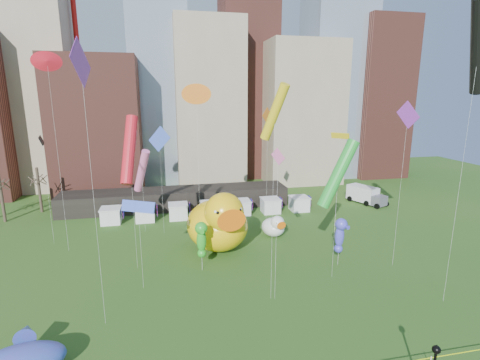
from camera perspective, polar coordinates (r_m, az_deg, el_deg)
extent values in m
cube|color=gray|center=(84.20, -29.56, 13.01)|extent=(14.00, 12.00, 42.00)
cube|color=brown|center=(75.80, -21.47, 7.88)|extent=(16.00, 14.00, 26.00)
cube|color=#8C9EB2|center=(83.04, -12.79, 18.87)|extent=(12.00, 12.00, 55.00)
cube|color=gray|center=(79.17, -5.02, 11.81)|extent=(14.00, 14.00, 34.00)
cube|color=brown|center=(88.16, 1.24, 23.08)|extent=(12.00, 12.00, 68.00)
cube|color=gray|center=(82.19, 9.39, 10.34)|extent=(16.00, 14.00, 30.00)
cube|color=#8C9EB2|center=(89.95, 14.85, 16.05)|extent=(14.00, 12.00, 48.00)
cube|color=brown|center=(92.94, 20.83, 11.83)|extent=(12.00, 12.00, 36.00)
cylinder|color=red|center=(91.98, 12.34, 24.92)|extent=(1.00, 1.00, 76.00)
cube|color=black|center=(62.95, -9.98, -2.87)|extent=(38.00, 6.00, 3.20)
cube|color=white|center=(57.94, -19.70, -5.39)|extent=(2.80, 2.80, 2.20)
cube|color=red|center=(57.56, -17.96, -4.85)|extent=(0.08, 1.40, 1.60)
cube|color=white|center=(57.43, -14.74, -5.20)|extent=(2.80, 2.80, 2.20)
cube|color=red|center=(57.20, -12.96, -4.65)|extent=(0.08, 1.40, 1.60)
cube|color=white|center=(57.36, -9.73, -4.97)|extent=(2.80, 2.80, 2.20)
cube|color=red|center=(57.29, -7.95, -4.41)|extent=(0.08, 1.40, 1.60)
cube|color=white|center=(57.72, -4.75, -4.71)|extent=(2.80, 2.80, 2.20)
cube|color=red|center=(57.80, -2.99, -4.14)|extent=(0.08, 1.40, 1.60)
cube|color=white|center=(58.50, 0.13, -4.42)|extent=(2.80, 2.80, 2.20)
cube|color=red|center=(58.74, 1.85, -3.84)|extent=(0.08, 1.40, 1.60)
cube|color=white|center=(59.70, 4.84, -4.10)|extent=(2.80, 2.80, 2.20)
cube|color=red|center=(60.08, 6.49, -3.53)|extent=(0.08, 1.40, 1.60)
cube|color=white|center=(61.28, 9.33, -3.78)|extent=(2.80, 2.80, 2.20)
cube|color=red|center=(61.80, 10.91, -3.22)|extent=(0.08, 1.40, 1.60)
cylinder|color=#382B21|center=(65.11, -33.51, -2.18)|extent=(0.44, 0.44, 8.00)
cylinder|color=#382B21|center=(67.47, -29.13, -1.40)|extent=(0.44, 0.44, 7.50)
ellipsoid|color=yellow|center=(45.28, -3.63, -7.11)|extent=(8.80, 9.87, 6.17)
ellipsoid|color=yellow|center=(48.41, -4.86, -5.98)|extent=(2.28, 1.90, 2.50)
sphere|color=yellow|center=(41.98, -2.52, -5.15)|extent=(5.34, 5.34, 4.64)
cone|color=orange|center=(40.27, -1.61, -6.18)|extent=(2.86, 2.48, 2.55)
sphere|color=white|center=(40.26, -3.67, -5.04)|extent=(0.84, 0.84, 0.84)
sphere|color=white|center=(41.06, -0.26, -4.65)|extent=(0.84, 0.84, 0.84)
sphere|color=black|center=(39.90, -3.49, -5.20)|extent=(0.42, 0.42, 0.42)
sphere|color=black|center=(40.71, -0.06, -4.80)|extent=(0.42, 0.42, 0.42)
ellipsoid|color=white|center=(49.95, 5.25, -7.42)|extent=(3.72, 4.11, 2.49)
ellipsoid|color=white|center=(51.09, 4.48, -7.01)|extent=(0.95, 0.81, 1.01)
sphere|color=white|center=(48.70, 5.93, -6.73)|extent=(2.24, 2.24, 1.87)
cone|color=orange|center=(48.09, 6.41, -7.09)|extent=(1.19, 1.05, 1.03)
sphere|color=white|center=(47.96, 5.72, -6.73)|extent=(0.34, 0.34, 0.34)
sphere|color=white|center=(48.46, 6.78, -6.54)|extent=(0.34, 0.34, 0.34)
sphere|color=black|center=(47.83, 5.82, -6.79)|extent=(0.17, 0.17, 0.17)
sphere|color=black|center=(48.33, 6.87, -6.60)|extent=(0.17, 0.17, 0.17)
cylinder|color=silver|center=(40.40, -6.05, -11.76)|extent=(0.03, 0.03, 3.54)
ellipsoid|color=green|center=(39.69, -6.11, -9.44)|extent=(1.07, 0.88, 2.68)
sphere|color=green|center=(39.03, -6.14, -7.57)|extent=(1.40, 1.40, 1.37)
cone|color=green|center=(38.48, -6.04, -7.99)|extent=(0.50, 0.87, 0.48)
sphere|color=green|center=(40.35, -6.06, -11.43)|extent=(0.96, 0.96, 0.96)
cylinder|color=silver|center=(42.97, 15.31, -10.67)|extent=(0.03, 0.03, 3.45)
ellipsoid|color=#4847D5|center=(42.32, 15.45, -8.52)|extent=(1.26, 1.14, 2.67)
sphere|color=#4847D5|center=(41.70, 15.67, -6.77)|extent=(1.72, 1.72, 1.36)
cone|color=#4847D5|center=(41.22, 16.05, -7.13)|extent=(0.72, 0.96, 0.48)
sphere|color=#4847D5|center=(42.93, 15.30, -10.40)|extent=(0.95, 0.95, 0.95)
cone|color=#4A3DA7|center=(33.54, -30.70, -19.92)|extent=(1.85, 2.02, 1.53)
sphere|color=black|center=(25.74, 28.61, -22.48)|extent=(0.49, 0.49, 0.49)
cone|color=black|center=(25.59, 28.68, -21.99)|extent=(0.18, 0.18, 0.22)
cube|color=silver|center=(68.60, 18.80, -2.02)|extent=(4.39, 5.87, 2.65)
cube|color=#595960|center=(66.87, 21.08, -3.06)|extent=(2.98, 2.70, 1.69)
cylinder|color=black|center=(66.80, 19.35, -3.50)|extent=(0.61, 0.98, 0.95)
cylinder|color=black|center=(68.90, 20.66, -3.11)|extent=(0.61, 0.98, 0.95)
cylinder|color=black|center=(68.86, 16.94, -2.84)|extent=(0.61, 0.98, 0.95)
cylinder|color=black|center=(70.90, 18.28, -2.48)|extent=(0.61, 0.98, 0.95)
cylinder|color=silver|center=(47.42, -26.75, 2.63)|extent=(0.02, 0.02, 22.47)
cone|color=red|center=(46.99, -28.21, 16.22)|extent=(2.08, 1.14, 2.16)
cylinder|color=silver|center=(33.17, 5.76, -7.97)|extent=(0.02, 0.02, 13.63)
cube|color=pink|center=(31.38, 6.04, 3.72)|extent=(0.89, 1.26, 1.52)
cylinder|color=silver|center=(51.62, -28.07, -1.89)|extent=(0.02, 0.02, 13.46)
cube|color=black|center=(50.49, -28.89, 5.51)|extent=(1.25, 3.31, 1.01)
cylinder|color=silver|center=(32.51, 5.17, -4.88)|extent=(0.02, 0.02, 17.40)
cylinder|color=yellow|center=(30.97, 5.50, 10.62)|extent=(2.29, 2.87, 4.91)
cylinder|color=silver|center=(37.05, -15.39, -10.37)|extent=(0.02, 0.02, 8.49)
cube|color=blue|center=(35.60, -15.80, -4.07)|extent=(3.29, 2.06, 1.06)
cylinder|color=silver|center=(43.67, -6.55, 0.81)|extent=(0.02, 0.02, 18.95)
cone|color=orange|center=(42.68, -6.89, 13.34)|extent=(2.30, 1.02, 2.33)
cylinder|color=silver|center=(42.74, 23.93, -1.97)|extent=(0.02, 0.02, 16.85)
cube|color=purple|center=(41.53, 25.01, 9.33)|extent=(0.77, 2.77, 2.86)
cylinder|color=silver|center=(40.63, -16.46, -4.73)|extent=(0.02, 0.02, 13.29)
cylinder|color=red|center=(39.17, -17.09, 4.57)|extent=(2.23, 4.35, 7.11)
cylinder|color=silver|center=(52.05, -14.98, -3.34)|extent=(0.02, 0.02, 8.76)
cylinder|color=pink|center=(51.02, -15.27, 1.39)|extent=(2.95, 3.59, 6.19)
cylinder|color=silver|center=(36.51, 31.39, -0.65)|extent=(0.02, 0.02, 22.46)
cylinder|color=black|center=(35.94, 33.59, 17.03)|extent=(4.28, 3.42, 7.34)
cylinder|color=silver|center=(38.71, 14.75, -7.17)|extent=(0.02, 0.02, 11.16)
cylinder|color=green|center=(37.19, 15.24, 0.93)|extent=(4.18, 1.37, 7.03)
cylinder|color=silver|center=(49.92, 15.06, -1.09)|extent=(0.02, 0.02, 13.72)
cube|color=yellow|center=(48.76, 15.54, 6.75)|extent=(1.83, 2.16, 0.76)
cylinder|color=silver|center=(50.11, -12.24, -1.17)|extent=(0.02, 0.02, 13.22)
cube|color=blue|center=(48.94, -12.62, 6.35)|extent=(2.87, 2.02, 3.49)
cylinder|color=silver|center=(49.69, 4.26, 0.65)|extent=(0.02, 0.02, 16.06)
cube|color=orange|center=(48.60, 4.42, 9.94)|extent=(2.01, 1.56, 2.51)
cylinder|color=silver|center=(30.35, -22.05, -3.54)|extent=(0.02, 0.02, 21.03)
cube|color=purple|center=(29.32, -23.88, 16.58)|extent=(0.72, 3.46, 3.52)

